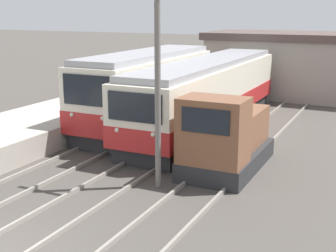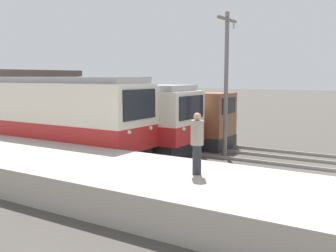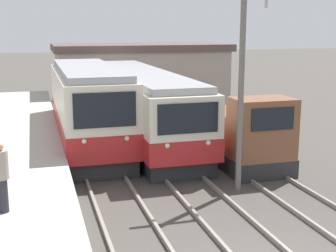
% 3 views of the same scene
% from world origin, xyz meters
% --- Properties ---
extents(commuter_train_left, '(2.84, 10.54, 3.85)m').
position_xyz_m(commuter_train_left, '(-2.60, 13.50, 1.78)').
color(commuter_train_left, '#28282B').
rests_on(commuter_train_left, ground).
extents(commuter_train_center, '(2.84, 15.05, 3.46)m').
position_xyz_m(commuter_train_center, '(0.20, 14.80, 1.61)').
color(commuter_train_center, '#28282B').
rests_on(commuter_train_center, ground).
extents(shunting_locomotive, '(2.40, 4.91, 3.00)m').
position_xyz_m(shunting_locomotive, '(3.20, 8.91, 1.21)').
color(shunting_locomotive, '#28282B').
rests_on(shunting_locomotive, ground).
extents(catenary_mast_mid, '(2.00, 0.20, 6.90)m').
position_xyz_m(catenary_mast_mid, '(1.71, 6.27, 3.77)').
color(catenary_mast_mid, slate).
rests_on(catenary_mast_mid, ground).
extents(person_on_platform, '(0.38, 0.38, 1.82)m').
position_xyz_m(person_on_platform, '(-5.88, 3.83, 2.01)').
color(person_on_platform, '#282833').
rests_on(person_on_platform, platform_left).
extents(station_building, '(12.60, 6.30, 4.37)m').
position_xyz_m(station_building, '(2.70, 26.00, 2.21)').
color(station_building, gray).
rests_on(station_building, ground).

